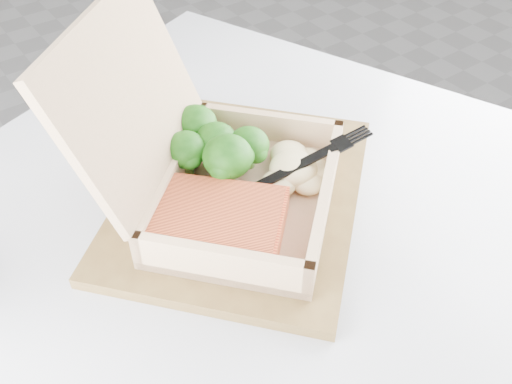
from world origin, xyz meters
TOP-DOWN VIEW (x-y plane):
  - floor at (0.00, 0.00)m, footprint 4.00×4.00m
  - cafe_table at (-0.43, -0.43)m, footprint 0.99×0.99m
  - serving_tray at (-0.41, -0.37)m, footprint 0.41×0.40m
  - takeout_container at (-0.44, -0.36)m, footprint 0.32×0.33m
  - salmon_fillet at (-0.47, -0.42)m, footprint 0.17×0.17m
  - broccoli_pile at (-0.41, -0.33)m, footprint 0.13×0.13m
  - mashed_potatoes at (-0.36, -0.40)m, footprint 0.09×0.08m
  - plastic_fork at (-0.38, -0.40)m, footprint 0.15×0.04m
  - receipt at (-0.45, -0.21)m, footprint 0.09×0.16m

SIDE VIEW (x-z plane):
  - floor at x=0.00m, z-range 0.00..0.00m
  - cafe_table at x=-0.43m, z-range 0.17..0.89m
  - receipt at x=-0.45m, z-range 0.72..0.72m
  - serving_tray at x=-0.41m, z-range 0.72..0.73m
  - salmon_fillet at x=-0.47m, z-range 0.74..0.77m
  - mashed_potatoes at x=-0.36m, z-range 0.74..0.77m
  - broccoli_pile at x=-0.41m, z-range 0.74..0.79m
  - plastic_fork at x=-0.38m, z-range 0.75..0.78m
  - takeout_container at x=-0.44m, z-range 0.68..0.88m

